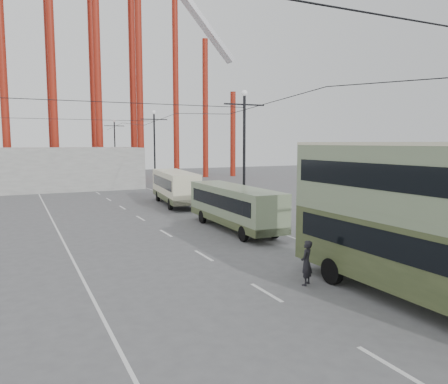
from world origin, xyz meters
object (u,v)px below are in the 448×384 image
double_decker_bus (418,214)px  single_decker_green (234,206)px  single_decker_cream (175,186)px  pedestrian (306,263)px

double_decker_bus → single_decker_green: (0.24, 14.38, -1.58)m
single_decker_green → single_decker_cream: single_decker_cream is taller
single_decker_cream → pedestrian: (-2.89, -23.74, -0.79)m
double_decker_bus → single_decker_cream: double_decker_bus is taller
pedestrian → single_decker_green: bearing=-138.5°
double_decker_bus → single_decker_cream: size_ratio=1.07×
single_decker_green → pedestrian: size_ratio=5.54×
single_decker_green → single_decker_cream: 12.64m
double_decker_bus → single_decker_cream: 27.06m
double_decker_bus → single_decker_cream: (0.66, 27.01, -1.47)m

